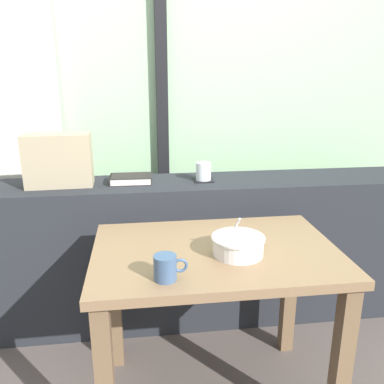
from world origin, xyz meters
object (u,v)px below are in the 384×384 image
closed_book (130,179)px  ceramic_mug (166,267)px  coaster_square (203,180)px  throw_pillow (58,160)px  soup_bowl (238,245)px  breakfast_table (215,278)px  juice_glass (203,172)px

closed_book → ceramic_mug: closed_book is taller
coaster_square → ceramic_mug: size_ratio=0.88×
throw_pillow → soup_bowl: (0.75, -0.67, -0.20)m
throw_pillow → soup_bowl: size_ratio=1.62×
soup_bowl → coaster_square: bearing=92.1°
closed_book → coaster_square: bearing=-2.1°
closed_book → ceramic_mug: 0.85m
throw_pillow → soup_bowl: bearing=-41.8°
throw_pillow → soup_bowl: 1.02m
coaster_square → closed_book: closed_book is taller
coaster_square → ceramic_mug: (-0.25, -0.82, -0.06)m
breakfast_table → throw_pillow: bearing=137.7°
coaster_square → soup_bowl: size_ratio=0.51×
breakfast_table → throw_pillow: 0.98m
soup_bowl → ceramic_mug: bearing=-151.1°
coaster_square → breakfast_table: bearing=-94.6°
soup_bowl → throw_pillow: bearing=138.2°
throw_pillow → closed_book: bearing=2.4°
breakfast_table → ceramic_mug: ceramic_mug is taller
juice_glass → ceramic_mug: juice_glass is taller
throw_pillow → breakfast_table: bearing=-42.3°
coaster_square → closed_book: bearing=177.9°
coaster_square → juice_glass: size_ratio=1.09×
soup_bowl → ceramic_mug: 0.32m
coaster_square → soup_bowl: (0.02, -0.67, -0.07)m
coaster_square → closed_book: 0.38m
coaster_square → juice_glass: juice_glass is taller
breakfast_table → closed_book: closed_book is taller
breakfast_table → throw_pillow: throw_pillow is taller
breakfast_table → ceramic_mug: (-0.20, -0.21, 0.17)m
juice_glass → closed_book: bearing=177.9°
breakfast_table → coaster_square: coaster_square is taller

